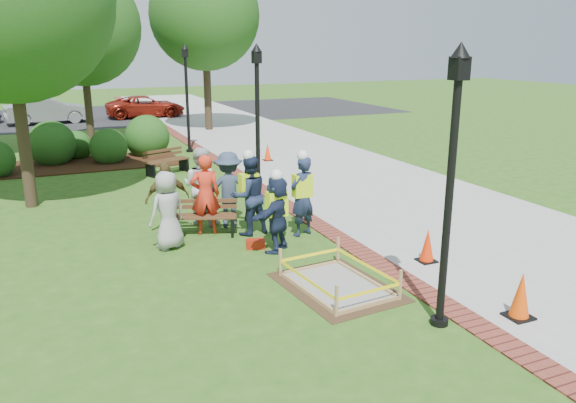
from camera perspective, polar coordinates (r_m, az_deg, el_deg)
name	(u,v)px	position (r m, az deg, el deg)	size (l,w,h in m)	color
ground	(289,269)	(11.02, 0.11, -6.84)	(100.00, 100.00, 0.00)	#285116
sidewalk	(304,158)	(21.77, 1.62, 4.49)	(6.00, 60.00, 0.02)	#9E9E99
brick_edging	(223,164)	(20.62, -6.60, 3.78)	(0.50, 60.00, 0.03)	maroon
mulch_bed	(81,164)	(21.77, -20.25, 3.55)	(7.00, 3.00, 0.05)	#381E0F
parking_lot	(115,115)	(36.80, -17.19, 8.37)	(36.00, 12.00, 0.01)	black
wet_concrete_pad	(337,275)	(10.17, 5.02, -7.47)	(1.91, 2.45, 0.55)	#47331E
bench_near	(205,224)	(12.98, -8.47, -2.31)	(1.55, 0.96, 0.80)	brown
bench_far	(167,166)	(19.37, -12.15, 3.52)	(1.61, 1.04, 0.83)	#4D2A1A
cone_front	(521,297)	(9.70, 22.57, -8.90)	(0.40, 0.40, 0.79)	black
cone_back	(427,246)	(11.56, 13.97, -4.44)	(0.36, 0.36, 0.70)	black
cone_far	(268,152)	(21.12, -2.08, 5.00)	(0.34, 0.34, 0.66)	black
toolbox	(255,244)	(12.07, -3.32, -4.32)	(0.39, 0.22, 0.20)	#981A0B
lamp_near	(451,169)	(8.46, 16.26, 3.18)	(0.28, 0.28, 4.26)	black
lamp_mid	(257,111)	(15.39, -3.13, 9.14)	(0.28, 0.28, 4.26)	black
lamp_far	(187,90)	(23.02, -10.25, 11.07)	(0.28, 0.28, 4.26)	black
tree_back	(81,26)	(25.17, -20.30, 16.34)	(4.79, 4.79, 7.34)	#3D2D1E
tree_right	(205,15)	(29.12, -8.46, 18.23)	(5.38, 5.38, 8.32)	#3D2D1E
shrub_b	(54,164)	(22.37, -22.70, 3.55)	(1.71, 1.71, 1.71)	#204313
shrub_c	(110,163)	(21.87, -17.63, 3.79)	(1.37, 1.37, 1.37)	#204313
shrub_d	(148,155)	(22.91, -14.00, 4.57)	(1.73, 1.73, 1.73)	#204313
shrub_e	(78,158)	(23.14, -20.54, 4.14)	(1.15, 1.15, 1.15)	#204313
casual_person_a	(168,210)	(12.11, -12.12, -0.89)	(0.63, 0.53, 1.69)	#969696
casual_person_b	(205,195)	(12.89, -8.39, 0.68)	(0.64, 0.47, 1.85)	red
casual_person_c	(201,186)	(13.64, -8.82, 1.56)	(0.70, 0.69, 1.88)	silver
casual_person_d	(168,199)	(12.96, -12.14, 0.28)	(0.58, 0.40, 1.72)	brown
casual_person_e	(229,190)	(13.34, -6.04, 1.19)	(0.65, 0.50, 1.81)	#303D54
hivis_worker_a	(277,211)	(11.69, -1.15, -0.93)	(0.60, 0.59, 1.76)	#18213E
hivis_worker_b	(302,194)	(12.63, 1.46, 0.78)	(0.68, 0.55, 1.98)	#1B2B47
hivis_worker_c	(249,193)	(12.74, -3.98, 0.85)	(0.63, 0.45, 1.97)	#16273B
parked_car_b	(49,124)	(34.09, -23.07, 7.29)	(4.85, 2.11, 1.58)	#A1A1A6
parked_car_c	(146,117)	(35.29, -14.20, 8.30)	(4.29, 1.87, 1.40)	#9E2214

